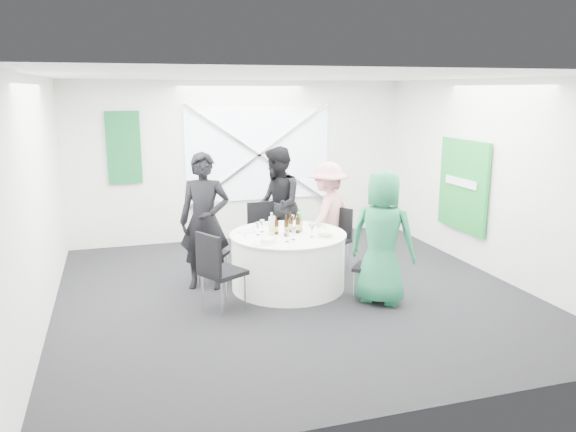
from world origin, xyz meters
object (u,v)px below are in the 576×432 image
object	(u,v)px
chair_front_right	(376,262)
chair_front_left	(217,266)
person_woman_pink	(327,215)
person_woman_green	(382,237)
chair_back_right	(336,234)
green_water_bottle	(300,222)
chair_back	(263,229)
banquet_table	(288,261)
chair_back_left	(208,249)
person_man_back	(277,205)
clear_water_bottle	(272,226)
person_man_back_left	(205,221)

from	to	relation	value
chair_front_right	chair_front_left	world-z (taller)	chair_front_left
person_woman_pink	person_woman_green	size ratio (longest dim) A/B	0.95
chair_back_right	green_water_bottle	world-z (taller)	green_water_bottle
chair_front_left	person_woman_green	size ratio (longest dim) A/B	0.59
chair_back	chair_front_right	world-z (taller)	chair_back
banquet_table	chair_front_right	size ratio (longest dim) A/B	1.84
chair_front_right	chair_front_left	bearing A→B (deg)	-55.86
person_woman_pink	green_water_bottle	bearing A→B (deg)	5.13
chair_back_left	green_water_bottle	bearing A→B (deg)	-84.24
banquet_table	chair_back_left	bearing A→B (deg)	149.31
chair_front_left	person_man_back	distance (m)	2.20
chair_back	person_woman_green	size ratio (longest dim) A/B	0.57
chair_back_left	chair_back_right	size ratio (longest dim) A/B	0.87
chair_back_left	clear_water_bottle	bearing A→B (deg)	-98.64
chair_front_left	person_man_back	bearing A→B (deg)	-64.49
banquet_table	chair_back_right	distance (m)	1.08
banquet_table	chair_front_left	bearing A→B (deg)	-150.78
chair_back_left	person_man_back	world-z (taller)	person_man_back
banquet_table	person_woman_green	xyz separation A→B (m)	(0.97, -0.85, 0.46)
chair_back_left	person_woman_pink	xyz separation A→B (m)	(1.83, 0.14, 0.33)
banquet_table	chair_back_right	bearing A→B (deg)	30.90
chair_back_left	chair_back_right	distance (m)	1.91
chair_back_left	person_man_back_left	distance (m)	0.52
chair_back	person_woman_pink	distance (m)	1.02
person_man_back	green_water_bottle	bearing A→B (deg)	8.71
green_water_bottle	chair_back_left	bearing A→B (deg)	155.07
chair_back_right	person_woman_pink	size ratio (longest dim) A/B	0.58
person_woman_pink	chair_back_left	bearing A→B (deg)	-36.40
chair_back_left	person_woman_green	size ratio (longest dim) A/B	0.48
chair_front_right	person_woman_green	bearing A→B (deg)	50.41
chair_back_right	chair_front_right	xyz separation A→B (m)	(0.03, -1.29, -0.05)
chair_back_left	green_water_bottle	distance (m)	1.36
chair_back	person_man_back	size ratio (longest dim) A/B	0.53
green_water_bottle	clear_water_bottle	xyz separation A→B (m)	(-0.42, -0.07, -0.01)
banquet_table	chair_back	size ratio (longest dim) A/B	1.63
chair_back_right	chair_front_left	world-z (taller)	chair_front_left
chair_front_left	person_woman_pink	bearing A→B (deg)	-84.49
chair_back_right	person_man_back	world-z (taller)	person_man_back
banquet_table	chair_front_left	world-z (taller)	chair_front_left
person_woman_pink	clear_water_bottle	size ratio (longest dim) A/B	5.18
chair_back	chair_back_right	distance (m)	1.13
green_water_bottle	clear_water_bottle	size ratio (longest dim) A/B	1.05
person_man_back_left	person_woman_green	world-z (taller)	person_man_back_left
person_woman_green	clear_water_bottle	size ratio (longest dim) A/B	5.47
chair_front_left	person_woman_pink	distance (m)	2.34
chair_back	clear_water_bottle	bearing A→B (deg)	-101.59
chair_back	chair_front_left	distance (m)	2.00
banquet_table	person_man_back	bearing A→B (deg)	81.01
chair_front_right	green_water_bottle	size ratio (longest dim) A/B	2.63
green_water_bottle	clear_water_bottle	world-z (taller)	green_water_bottle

